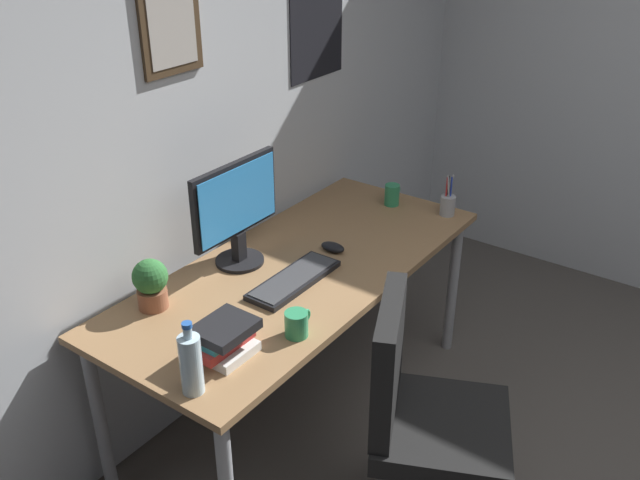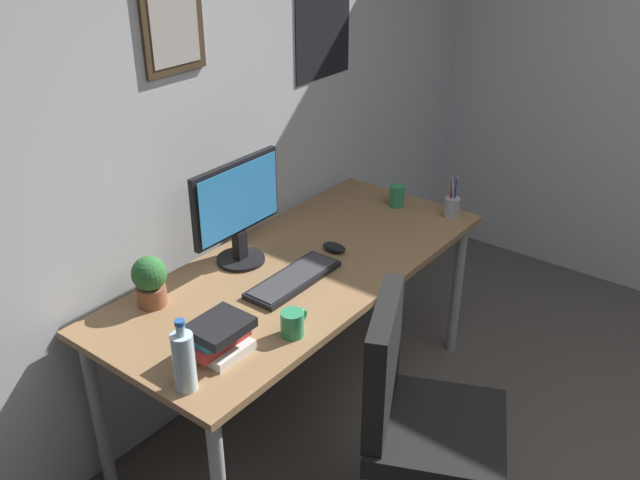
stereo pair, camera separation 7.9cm
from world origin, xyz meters
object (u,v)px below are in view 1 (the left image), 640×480
object	(u,v)px
coffee_mug_far	(297,324)
keyboard	(294,280)
pen_cup	(448,204)
coffee_mug_near	(392,195)
water_bottle	(191,363)
book_stack_left	(223,338)
monitor	(236,209)
computer_mouse	(333,247)
potted_plant	(151,283)
office_chair	(421,411)

from	to	relation	value
coffee_mug_far	keyboard	bearing A→B (deg)	39.33
keyboard	pen_cup	bearing A→B (deg)	-12.94
coffee_mug_near	pen_cup	distance (m)	0.27
water_bottle	book_stack_left	bearing A→B (deg)	14.12
monitor	coffee_mug_near	xyz separation A→B (m)	(0.86, -0.22, -0.19)
computer_mouse	book_stack_left	distance (m)	0.81
coffee_mug_far	monitor	bearing A→B (deg)	61.99
keyboard	coffee_mug_near	world-z (taller)	coffee_mug_near
pen_cup	coffee_mug_far	bearing A→B (deg)	-179.32
monitor	coffee_mug_far	size ratio (longest dim) A/B	3.83
computer_mouse	pen_cup	size ratio (longest dim) A/B	0.55
computer_mouse	coffee_mug_near	size ratio (longest dim) A/B	1.01
potted_plant	pen_cup	distance (m)	1.44
pen_cup	coffee_mug_near	bearing A→B (deg)	100.78
monitor	computer_mouse	bearing A→B (deg)	-40.45
potted_plant	water_bottle	bearing A→B (deg)	-118.78
coffee_mug_near	monitor	bearing A→B (deg)	165.50
coffee_mug_far	book_stack_left	bearing A→B (deg)	151.03
coffee_mug_near	book_stack_left	bearing A→B (deg)	-173.45
book_stack_left	coffee_mug_near	bearing A→B (deg)	6.55
office_chair	monitor	distance (m)	1.04
office_chair	book_stack_left	distance (m)	0.73
office_chair	computer_mouse	bearing A→B (deg)	57.62
keyboard	coffee_mug_far	xyz separation A→B (m)	(-0.27, -0.22, 0.03)
coffee_mug_near	office_chair	bearing A→B (deg)	-144.26
keyboard	pen_cup	world-z (taller)	pen_cup
coffee_mug_near	potted_plant	size ratio (longest dim) A/B	0.56
office_chair	coffee_mug_far	world-z (taller)	office_chair
pen_cup	book_stack_left	world-z (taller)	pen_cup
computer_mouse	coffee_mug_far	distance (m)	0.62
office_chair	pen_cup	world-z (taller)	pen_cup
keyboard	computer_mouse	world-z (taller)	computer_mouse
office_chair	book_stack_left	xyz separation A→B (m)	(-0.38, 0.55, 0.30)
coffee_mug_near	coffee_mug_far	distance (m)	1.16
keyboard	potted_plant	size ratio (longest dim) A/B	2.21
keyboard	potted_plant	distance (m)	0.55
office_chair	coffee_mug_near	bearing A→B (deg)	35.74
pen_cup	monitor	bearing A→B (deg)	151.64
keyboard	potted_plant	bearing A→B (deg)	144.46
monitor	water_bottle	bearing A→B (deg)	-148.30
computer_mouse	potted_plant	size ratio (longest dim) A/B	0.56
book_stack_left	monitor	bearing A→B (deg)	37.14
water_bottle	coffee_mug_far	xyz separation A→B (m)	(0.42, -0.08, -0.06)
water_bottle	coffee_mug_near	xyz separation A→B (m)	(1.55, 0.20, -0.05)
monitor	coffee_mug_near	bearing A→B (deg)	-14.50
coffee_mug_near	keyboard	bearing A→B (deg)	-175.95
monitor	pen_cup	size ratio (longest dim) A/B	2.30
office_chair	monitor	world-z (taller)	monitor
coffee_mug_near	book_stack_left	xyz separation A→B (m)	(-1.36, -0.16, 0.01)
keyboard	water_bottle	world-z (taller)	water_bottle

